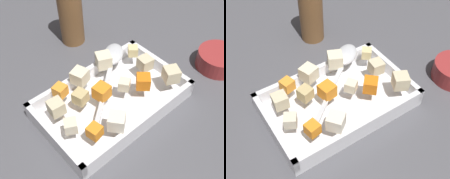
% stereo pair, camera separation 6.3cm
% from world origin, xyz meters
% --- Properties ---
extents(ground_plane, '(4.00, 4.00, 0.00)m').
position_xyz_m(ground_plane, '(0.00, 0.00, 0.00)').
color(ground_plane, '#4C4C51').
extents(baking_dish, '(0.33, 0.20, 0.05)m').
position_xyz_m(baking_dish, '(0.01, -0.01, 0.01)').
color(baking_dish, silver).
rests_on(baking_dish, ground_plane).
extents(carrot_chunk_front_center, '(0.03, 0.03, 0.03)m').
position_xyz_m(carrot_chunk_front_center, '(0.09, -0.08, 0.06)').
color(carrot_chunk_front_center, orange).
rests_on(carrot_chunk_front_center, baking_dish).
extents(carrot_chunk_near_right, '(0.03, 0.03, 0.03)m').
position_xyz_m(carrot_chunk_near_right, '(0.10, 0.05, 0.06)').
color(carrot_chunk_near_right, orange).
rests_on(carrot_chunk_near_right, baking_dish).
extents(carrot_chunk_mid_left, '(0.04, 0.04, 0.03)m').
position_xyz_m(carrot_chunk_mid_left, '(0.03, -0.01, 0.06)').
color(carrot_chunk_mid_left, orange).
rests_on(carrot_chunk_mid_left, baking_dish).
extents(carrot_chunk_far_left, '(0.04, 0.04, 0.03)m').
position_xyz_m(carrot_chunk_far_left, '(-0.06, 0.02, 0.06)').
color(carrot_chunk_far_left, orange).
rests_on(carrot_chunk_far_left, baking_dish).
extents(potato_chunk_far_right, '(0.05, 0.05, 0.03)m').
position_xyz_m(potato_chunk_far_right, '(-0.04, -0.09, 0.06)').
color(potato_chunk_far_right, beige).
rests_on(potato_chunk_far_right, baking_dish).
extents(potato_chunk_corner_nw, '(0.04, 0.04, 0.03)m').
position_xyz_m(potato_chunk_corner_nw, '(-0.12, 0.05, 0.06)').
color(potato_chunk_corner_nw, beige).
rests_on(potato_chunk_corner_nw, baking_dish).
extents(potato_chunk_center, '(0.03, 0.03, 0.02)m').
position_xyz_m(potato_chunk_center, '(-0.12, -0.07, 0.06)').
color(potato_chunk_center, '#E0CC89').
rests_on(potato_chunk_center, baking_dish).
extents(potato_chunk_near_spoon, '(0.03, 0.03, 0.02)m').
position_xyz_m(potato_chunk_near_spoon, '(-0.02, -0.00, 0.06)').
color(potato_chunk_near_spoon, beige).
rests_on(potato_chunk_near_spoon, baking_dish).
extents(potato_chunk_near_left, '(0.04, 0.04, 0.03)m').
position_xyz_m(potato_chunk_near_left, '(0.04, -0.08, 0.06)').
color(potato_chunk_near_left, beige).
rests_on(potato_chunk_near_left, baking_dish).
extents(potato_chunk_corner_ne, '(0.03, 0.03, 0.03)m').
position_xyz_m(potato_chunk_corner_ne, '(-0.10, -0.02, 0.06)').
color(potato_chunk_corner_ne, beige).
rests_on(potato_chunk_corner_ne, baking_dish).
extents(potato_chunk_mid_right, '(0.03, 0.03, 0.03)m').
position_xyz_m(potato_chunk_mid_right, '(0.12, -0.04, 0.06)').
color(potato_chunk_mid_right, beige).
rests_on(potato_chunk_mid_right, baking_dish).
extents(potato_chunk_rim_edge, '(0.03, 0.03, 0.03)m').
position_xyz_m(potato_chunk_rim_edge, '(0.07, -0.03, 0.06)').
color(potato_chunk_rim_edge, tan).
rests_on(potato_chunk_rim_edge, baking_dish).
extents(parsnip_chunk_corner_se, '(0.05, 0.05, 0.03)m').
position_xyz_m(parsnip_chunk_corner_se, '(0.06, 0.06, 0.06)').
color(parsnip_chunk_corner_se, silver).
rests_on(parsnip_chunk_corner_se, baking_dish).
extents(parsnip_chunk_back_center, '(0.03, 0.03, 0.03)m').
position_xyz_m(parsnip_chunk_back_center, '(0.13, 0.01, 0.06)').
color(parsnip_chunk_back_center, beige).
rests_on(parsnip_chunk_back_center, baking_dish).
extents(serving_spoon, '(0.22, 0.18, 0.02)m').
position_xyz_m(serving_spoon, '(-0.06, -0.08, 0.06)').
color(serving_spoon, silver).
rests_on(serving_spoon, baking_dish).
extents(pepper_mill, '(0.06, 0.06, 0.22)m').
position_xyz_m(pepper_mill, '(-0.08, -0.26, 0.10)').
color(pepper_mill, brown).
rests_on(pepper_mill, ground_plane).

